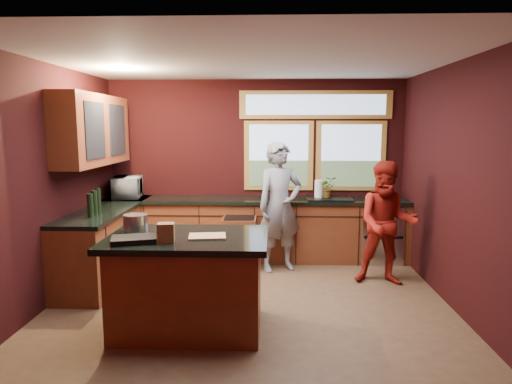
# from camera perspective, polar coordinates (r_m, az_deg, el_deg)

# --- Properties ---
(floor) EXTENTS (4.50, 4.50, 0.00)m
(floor) POSITION_cam_1_polar(r_m,az_deg,el_deg) (5.41, -0.77, -13.47)
(floor) COLOR brown
(floor) RESTS_ON ground
(room_shell) EXTENTS (4.52, 4.02, 2.71)m
(room_shell) POSITION_cam_1_polar(r_m,az_deg,el_deg) (5.41, -7.00, 6.03)
(room_shell) COLOR black
(room_shell) RESTS_ON ground
(back_counter) EXTENTS (4.50, 0.64, 0.93)m
(back_counter) POSITION_cam_1_polar(r_m,az_deg,el_deg) (6.89, 1.56, -4.65)
(back_counter) COLOR #552A14
(back_counter) RESTS_ON floor
(left_counter) EXTENTS (0.64, 2.30, 0.93)m
(left_counter) POSITION_cam_1_polar(r_m,az_deg,el_deg) (6.45, -18.06, -5.94)
(left_counter) COLOR #552A14
(left_counter) RESTS_ON floor
(island) EXTENTS (1.55, 1.05, 0.95)m
(island) POSITION_cam_1_polar(r_m,az_deg,el_deg) (4.62, -8.43, -11.09)
(island) COLOR #552A14
(island) RESTS_ON floor
(person_grey) EXTENTS (0.77, 0.65, 1.79)m
(person_grey) POSITION_cam_1_polar(r_m,az_deg,el_deg) (6.31, 2.98, -1.88)
(person_grey) COLOR slate
(person_grey) RESTS_ON floor
(person_red) EXTENTS (0.85, 0.70, 1.57)m
(person_red) POSITION_cam_1_polar(r_m,az_deg,el_deg) (5.99, 16.04, -3.79)
(person_red) COLOR maroon
(person_red) RESTS_ON floor
(microwave) EXTENTS (0.49, 0.64, 0.32)m
(microwave) POSITION_cam_1_polar(r_m,az_deg,el_deg) (7.12, -15.74, 0.58)
(microwave) COLOR #999999
(microwave) RESTS_ON left_counter
(potted_plant) EXTENTS (0.30, 0.26, 0.33)m
(potted_plant) POSITION_cam_1_polar(r_m,az_deg,el_deg) (6.88, 8.85, 0.57)
(potted_plant) COLOR #999999
(potted_plant) RESTS_ON back_counter
(paper_towel) EXTENTS (0.12, 0.12, 0.28)m
(paper_towel) POSITION_cam_1_polar(r_m,az_deg,el_deg) (6.82, 7.84, 0.32)
(paper_towel) COLOR white
(paper_towel) RESTS_ON back_counter
(cutting_board) EXTENTS (0.38, 0.29, 0.02)m
(cutting_board) POSITION_cam_1_polar(r_m,az_deg,el_deg) (4.41, -6.11, -5.54)
(cutting_board) COLOR tan
(cutting_board) RESTS_ON island
(stock_pot) EXTENTS (0.24, 0.24, 0.18)m
(stock_pot) POSITION_cam_1_polar(r_m,az_deg,el_deg) (4.74, -14.81, -3.80)
(stock_pot) COLOR #B9B9BE
(stock_pot) RESTS_ON island
(paper_bag) EXTENTS (0.16, 0.14, 0.18)m
(paper_bag) POSITION_cam_1_polar(r_m,az_deg,el_deg) (4.26, -11.18, -5.02)
(paper_bag) COLOR brown
(paper_bag) RESTS_ON island
(black_tray) EXTENTS (0.46, 0.38, 0.05)m
(black_tray) POSITION_cam_1_polar(r_m,az_deg,el_deg) (4.35, -15.03, -5.75)
(black_tray) COLOR black
(black_tray) RESTS_ON island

